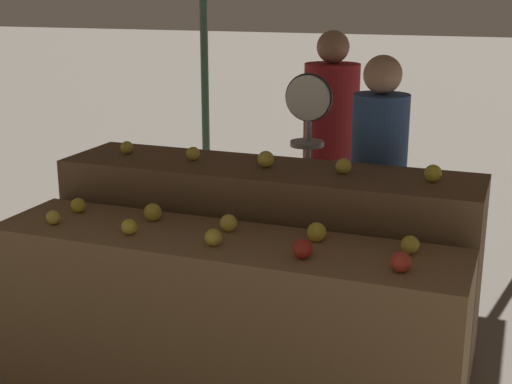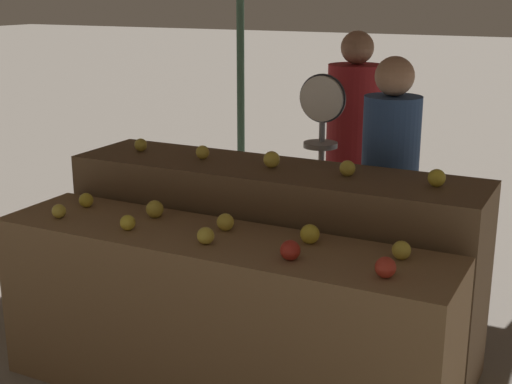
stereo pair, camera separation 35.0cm
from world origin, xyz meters
name	(u,v)px [view 2 (the right image)]	position (x,y,z in m)	size (l,w,h in m)	color
display_counter_front	(217,320)	(0.00, 0.00, 0.43)	(2.26, 0.55, 0.85)	olive
display_counter_back	(271,260)	(0.00, 0.60, 0.53)	(2.26, 0.55, 1.05)	brown
apple_front_0	(59,211)	(-0.85, -0.10, 0.89)	(0.07, 0.07, 0.07)	gold
apple_front_1	(128,223)	(-0.43, -0.10, 0.89)	(0.08, 0.08, 0.08)	gold
apple_front_2	(206,236)	(0.01, -0.10, 0.89)	(0.08, 0.08, 0.08)	gold
apple_front_3	(290,250)	(0.43, -0.11, 0.89)	(0.09, 0.09, 0.09)	#AD281E
apple_front_4	(385,267)	(0.85, -0.11, 0.89)	(0.09, 0.09, 0.09)	red
apple_front_5	(86,200)	(-0.85, 0.10, 0.89)	(0.08, 0.08, 0.08)	gold
apple_front_6	(155,209)	(-0.42, 0.12, 0.89)	(0.09, 0.09, 0.09)	gold
apple_front_7	(225,222)	(-0.01, 0.10, 0.89)	(0.08, 0.08, 0.08)	yellow
apple_front_8	(310,234)	(0.42, 0.12, 0.90)	(0.09, 0.09, 0.09)	gold
apple_front_9	(401,250)	(0.85, 0.11, 0.89)	(0.08, 0.08, 0.08)	gold
apple_back_0	(141,145)	(-0.85, 0.61, 1.09)	(0.08, 0.08, 0.08)	gold
apple_back_1	(203,152)	(-0.43, 0.61, 1.09)	(0.08, 0.08, 0.08)	yellow
apple_back_2	(272,159)	(0.00, 0.60, 1.10)	(0.09, 0.09, 0.09)	yellow
apple_back_3	(347,168)	(0.42, 0.61, 1.09)	(0.08, 0.08, 0.08)	gold
apple_back_4	(437,178)	(0.87, 0.61, 1.09)	(0.09, 0.09, 0.09)	gold
produce_scale	(321,144)	(0.07, 1.12, 1.09)	(0.28, 0.20, 1.50)	#99999E
person_vendor_at_scale	(389,179)	(0.52, 1.04, 0.95)	(0.38, 0.38, 1.62)	#2D2D38
person_customer_left	(354,138)	(0.00, 1.91, 0.98)	(0.51, 0.51, 1.70)	#2D2D38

